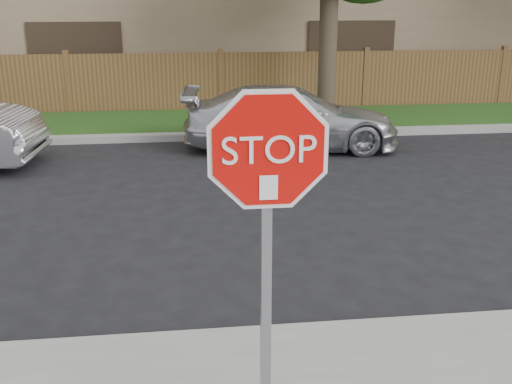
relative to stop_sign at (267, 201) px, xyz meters
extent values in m
plane|color=black|center=(0.52, 1.48, -1.83)|extent=(90.00, 90.00, 0.00)
cube|color=gray|center=(0.52, 9.63, -1.75)|extent=(70.00, 0.30, 0.15)
cube|color=#1E4714|center=(0.52, 11.28, -1.77)|extent=(70.00, 3.00, 0.12)
cube|color=#53391D|center=(0.52, 12.88, -1.03)|extent=(70.00, 0.12, 1.60)
cylinder|color=#382B21|center=(3.02, 11.18, 0.13)|extent=(0.44, 0.44, 3.92)
cube|color=gray|center=(0.00, 0.05, -0.58)|extent=(0.06, 0.06, 2.30)
cylinder|color=white|center=(0.00, -0.02, 0.32)|extent=(1.01, 0.02, 1.01)
cylinder|color=#C00B07|center=(0.00, -0.03, 0.32)|extent=(0.93, 0.02, 0.93)
cube|color=white|center=(0.00, -0.05, 0.10)|extent=(0.11, 0.00, 0.15)
imported|color=silver|center=(1.68, 8.62, -1.19)|extent=(4.53, 2.14, 1.28)
camera|label=1|loc=(-0.47, -3.37, 1.17)|focal=42.00mm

